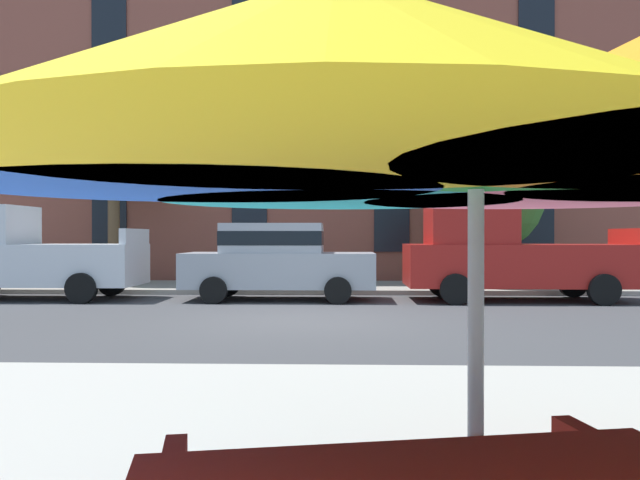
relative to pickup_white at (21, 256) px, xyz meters
The scene contains 9 objects.
ground_plane 7.88m from the pickup_white, 28.27° to the right, with size 120.00×120.00×0.00m, color #424244.
sidewalk_far 7.61m from the pickup_white, 24.26° to the left, with size 56.00×3.60×0.12m, color #9E998E.
apartment_building 15.76m from the pickup_white, 58.64° to the left, with size 44.50×12.08×19.20m.
pickup_white is the anchor object (origin of this frame).
sedan_silver 6.05m from the pickup_white, ahead, with size 4.40×1.98×1.78m.
pickup_red 11.35m from the pickup_white, ahead, with size 5.10×2.12×2.20m.
street_tree_left 4.84m from the pickup_white, 72.05° to the left, with size 2.82×2.82×5.45m.
street_tree_middle 12.06m from the pickup_white, 15.32° to the left, with size 3.33×3.10×4.61m.
patio_umbrella 15.07m from the pickup_white, 57.60° to the right, with size 3.85×3.57×2.19m.
Camera 1 is at (0.68, -11.43, 1.49)m, focal length 36.71 mm.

